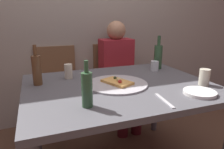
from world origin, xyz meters
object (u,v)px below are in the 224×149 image
table_knife (164,100)px  chair_left (58,83)px  wine_bottle (158,56)px  chair_right (114,77)px  water_bottle (37,70)px  tumbler_near (204,77)px  wine_glass (68,71)px  tumbler_far (155,66)px  dining_table (120,94)px  guest_in_sweater (119,69)px  plate_stack (200,92)px  beer_bottle (87,89)px  pizza_tray (117,84)px  pizza_slice_last (117,82)px

table_knife → chair_left: bearing=-152.7°
wine_bottle → chair_right: bearing=109.0°
wine_bottle → water_bottle: bearing=-174.0°
tumbler_near → wine_glass: size_ratio=1.01×
tumbler_far → wine_glass: (-0.77, 0.04, 0.01)m
dining_table → guest_in_sweater: guest_in_sweater is taller
wine_bottle → plate_stack: bearing=-99.6°
wine_glass → table_knife: bearing=-55.7°
tumbler_far → guest_in_sweater: guest_in_sweater is taller
wine_glass → table_knife: 0.80m
guest_in_sweater → wine_bottle: bearing=114.7°
tumbler_far → chair_left: size_ratio=0.10×
beer_bottle → table_knife: 0.46m
beer_bottle → chair_left: bearing=91.9°
water_bottle → chair_left: water_bottle is taller
wine_glass → pizza_tray: bearing=-43.2°
wine_glass → guest_in_sweater: guest_in_sweater is taller
pizza_slice_last → table_knife: 0.40m
chair_right → pizza_slice_last: bearing=70.2°
plate_stack → guest_in_sweater: guest_in_sweater is taller
pizza_slice_last → beer_bottle: beer_bottle is taller
wine_bottle → wine_glass: size_ratio=2.65×
tumbler_far → wine_bottle: bearing=42.3°
pizza_tray → pizza_slice_last: bearing=-1.4°
table_knife → tumbler_near: bearing=116.1°
dining_table → pizza_tray: pizza_tray is taller
tumbler_near → chair_right: chair_right is taller
water_bottle → guest_in_sweater: (0.87, 0.56, -0.21)m
pizza_slice_last → chair_right: (0.33, 0.92, -0.25)m
pizza_tray → table_knife: size_ratio=2.01×
chair_left → chair_right: (0.66, 0.00, 0.00)m
pizza_tray → guest_in_sweater: 0.84m
tumbler_far → chair_left: 1.07m
water_bottle → tumbler_near: water_bottle is taller
chair_right → pizza_tray: bearing=70.0°
water_bottle → wine_glass: water_bottle is taller
dining_table → tumbler_far: bearing=29.3°
plate_stack → table_knife: size_ratio=0.93×
wine_bottle → tumbler_far: bearing=-137.7°
pizza_slice_last → guest_in_sweater: 0.84m
wine_bottle → beer_bottle: bearing=-143.8°
chair_left → chair_right: bearing=-180.0°
wine_bottle → water_bottle: 1.08m
beer_bottle → tumbler_near: (0.88, 0.07, -0.04)m
pizza_slice_last → chair_right: chair_right is taller
chair_left → guest_in_sweater: (0.66, -0.15, 0.13)m
water_bottle → wine_glass: size_ratio=2.51×
tumbler_near → chair_left: chair_left is taller
table_knife → guest_in_sweater: 1.16m
dining_table → wine_glass: (-0.32, 0.28, 0.14)m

